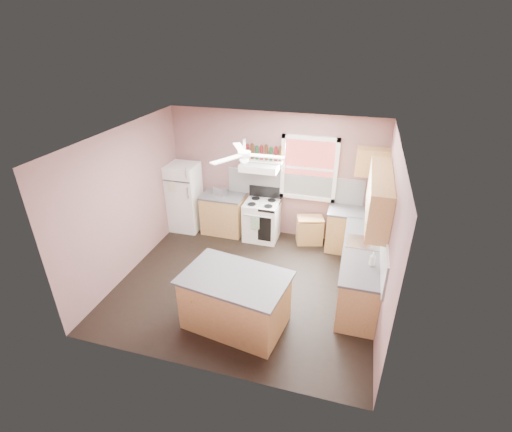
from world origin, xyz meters
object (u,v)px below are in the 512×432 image
(cart, at_px, (309,231))
(island, at_px, (236,302))
(refrigerator, at_px, (184,197))
(toaster, at_px, (220,191))
(stove, at_px, (262,220))

(cart, relative_size, island, 0.36)
(refrigerator, relative_size, cart, 2.86)
(refrigerator, bearing_deg, island, -52.74)
(refrigerator, distance_m, cart, 2.88)
(cart, distance_m, island, 2.87)
(toaster, distance_m, cart, 2.12)
(refrigerator, xyz_separation_m, toaster, (0.83, 0.09, 0.22))
(refrigerator, relative_size, toaster, 5.51)
(refrigerator, xyz_separation_m, island, (2.10, -2.65, -0.34))
(toaster, relative_size, stove, 0.33)
(stove, height_order, cart, stove)
(cart, bearing_deg, refrigerator, 166.12)
(toaster, relative_size, island, 0.19)
(refrigerator, relative_size, stove, 1.79)
(stove, bearing_deg, island, -83.95)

